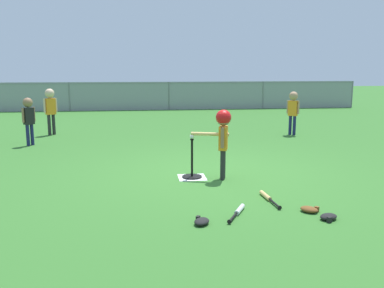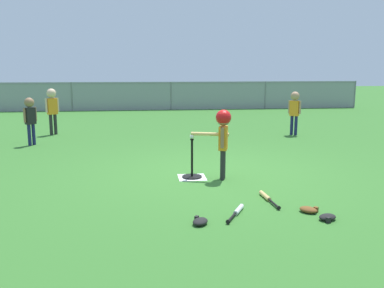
# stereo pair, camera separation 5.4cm
# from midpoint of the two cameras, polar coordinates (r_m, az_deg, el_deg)

# --- Properties ---
(ground_plane) EXTENTS (60.00, 60.00, 0.00)m
(ground_plane) POSITION_cam_midpoint_polar(r_m,az_deg,el_deg) (7.08, 2.57, -3.88)
(ground_plane) COLOR #336B28
(home_plate) EXTENTS (0.44, 0.44, 0.01)m
(home_plate) POSITION_cam_midpoint_polar(r_m,az_deg,el_deg) (6.75, -0.23, -4.56)
(home_plate) COLOR white
(home_plate) RESTS_ON ground_plane
(batting_tee) EXTENTS (0.32, 0.32, 0.63)m
(batting_tee) POSITION_cam_midpoint_polar(r_m,az_deg,el_deg) (6.73, -0.23, -3.79)
(batting_tee) COLOR black
(batting_tee) RESTS_ON ground_plane
(baseball_on_tee) EXTENTS (0.07, 0.07, 0.07)m
(baseball_on_tee) POSITION_cam_midpoint_polar(r_m,az_deg,el_deg) (6.61, -0.23, 1.02)
(baseball_on_tee) COLOR white
(baseball_on_tee) RESTS_ON batting_tee
(batter_child) EXTENTS (0.62, 0.33, 1.11)m
(batter_child) POSITION_cam_midpoint_polar(r_m,az_deg,el_deg) (6.52, 3.99, 1.93)
(batter_child) COLOR #262626
(batter_child) RESTS_ON ground_plane
(fielder_deep_center) EXTENTS (0.27, 0.24, 1.13)m
(fielder_deep_center) POSITION_cam_midpoint_polar(r_m,az_deg,el_deg) (11.16, 13.50, 4.92)
(fielder_deep_center) COLOR #191E4C
(fielder_deep_center) RESTS_ON ground_plane
(fielder_near_right) EXTENTS (0.24, 0.24, 1.08)m
(fielder_near_right) POSITION_cam_midpoint_polar(r_m,az_deg,el_deg) (10.08, -21.56, 3.72)
(fielder_near_right) COLOR #191E4C
(fielder_near_right) RESTS_ON ground_plane
(fielder_near_left) EXTENTS (0.31, 0.25, 1.20)m
(fielder_near_left) POSITION_cam_midpoint_polar(r_m,az_deg,el_deg) (11.48, -18.91, 5.03)
(fielder_near_left) COLOR #262626
(fielder_near_left) RESTS_ON ground_plane
(spare_bat_silver) EXTENTS (0.33, 0.55, 0.06)m
(spare_bat_silver) POSITION_cam_midpoint_polar(r_m,az_deg,el_deg) (5.17, 6.00, -9.10)
(spare_bat_silver) COLOR silver
(spare_bat_silver) RESTS_ON ground_plane
(spare_bat_wood) EXTENTS (0.10, 0.67, 0.06)m
(spare_bat_wood) POSITION_cam_midpoint_polar(r_m,az_deg,el_deg) (5.75, 9.99, -7.17)
(spare_bat_wood) COLOR #DBB266
(spare_bat_wood) RESTS_ON ground_plane
(glove_by_plate) EXTENTS (0.27, 0.27, 0.07)m
(glove_by_plate) POSITION_cam_midpoint_polar(r_m,az_deg,el_deg) (5.38, 15.47, -8.60)
(glove_by_plate) COLOR brown
(glove_by_plate) RESTS_ON ground_plane
(glove_near_bats) EXTENTS (0.25, 0.27, 0.07)m
(glove_near_bats) POSITION_cam_midpoint_polar(r_m,az_deg,el_deg) (4.81, 0.99, -10.51)
(glove_near_bats) COLOR black
(glove_near_bats) RESTS_ON ground_plane
(glove_tossed_aside) EXTENTS (0.27, 0.24, 0.07)m
(glove_tossed_aside) POSITION_cam_midpoint_polar(r_m,az_deg,el_deg) (5.19, 17.86, -9.44)
(glove_tossed_aside) COLOR black
(glove_tossed_aside) RESTS_ON ground_plane
(outfield_fence) EXTENTS (16.06, 0.06, 1.15)m
(outfield_fence) POSITION_cam_midpoint_polar(r_m,az_deg,el_deg) (17.35, -3.26, 6.72)
(outfield_fence) COLOR slate
(outfield_fence) RESTS_ON ground_plane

